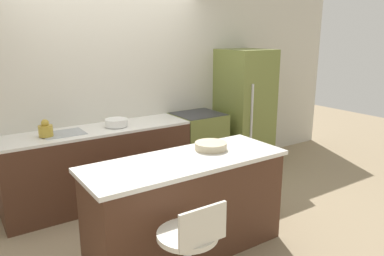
{
  "coord_description": "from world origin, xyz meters",
  "views": [
    {
      "loc": [
        -1.78,
        -3.82,
        2.03
      ],
      "look_at": [
        0.52,
        -0.41,
        0.97
      ],
      "focal_mm": 35.0,
      "sensor_mm": 36.0,
      "label": 1
    }
  ],
  "objects_px": {
    "kettle": "(46,130)",
    "stool_chair": "(190,255)",
    "oven_range": "(198,146)",
    "refrigerator": "(244,110)",
    "mixing_bowl": "(116,122)"
  },
  "relations": [
    {
      "from": "kettle",
      "to": "stool_chair",
      "type": "bearing_deg",
      "value": -77.63
    },
    {
      "from": "kettle",
      "to": "mixing_bowl",
      "type": "distance_m",
      "value": 0.81
    },
    {
      "from": "refrigerator",
      "to": "stool_chair",
      "type": "relative_size",
      "value": 1.99
    },
    {
      "from": "refrigerator",
      "to": "kettle",
      "type": "relative_size",
      "value": 9.43
    },
    {
      "from": "kettle",
      "to": "oven_range",
      "type": "bearing_deg",
      "value": 0.74
    },
    {
      "from": "oven_range",
      "to": "mixing_bowl",
      "type": "relative_size",
      "value": 3.46
    },
    {
      "from": "oven_range",
      "to": "stool_chair",
      "type": "height_order",
      "value": "oven_range"
    },
    {
      "from": "refrigerator",
      "to": "stool_chair",
      "type": "distance_m",
      "value": 3.2
    },
    {
      "from": "stool_chair",
      "to": "kettle",
      "type": "bearing_deg",
      "value": 102.37
    },
    {
      "from": "oven_range",
      "to": "refrigerator",
      "type": "bearing_deg",
      "value": -3.07
    },
    {
      "from": "refrigerator",
      "to": "kettle",
      "type": "height_order",
      "value": "refrigerator"
    },
    {
      "from": "refrigerator",
      "to": "kettle",
      "type": "bearing_deg",
      "value": 179.65
    },
    {
      "from": "oven_range",
      "to": "kettle",
      "type": "xyz_separation_m",
      "value": [
        -2.03,
        -0.03,
        0.54
      ]
    },
    {
      "from": "oven_range",
      "to": "stool_chair",
      "type": "distance_m",
      "value": 2.65
    },
    {
      "from": "kettle",
      "to": "refrigerator",
      "type": "bearing_deg",
      "value": -0.35
    }
  ]
}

